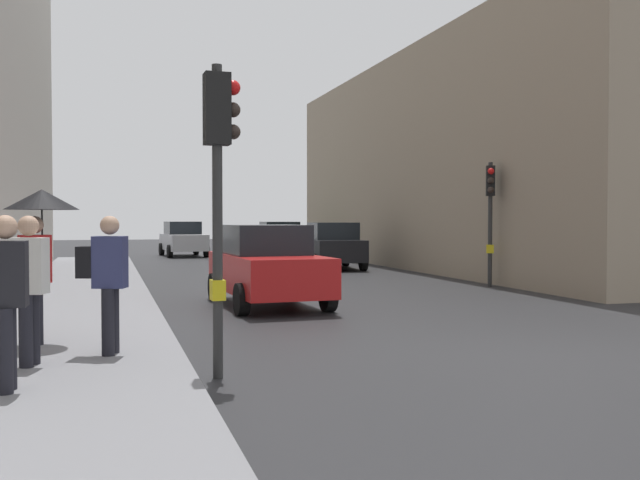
# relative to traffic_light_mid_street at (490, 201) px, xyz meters

# --- Properties ---
(ground_plane) EXTENTS (120.00, 120.00, 0.00)m
(ground_plane) POSITION_rel_traffic_light_mid_street_xyz_m (-4.52, -9.43, -2.40)
(ground_plane) COLOR #28282B
(sidewalk_kerb) EXTENTS (3.11, 40.00, 0.16)m
(sidewalk_kerb) POSITION_rel_traffic_light_mid_street_xyz_m (-10.91, -3.43, -2.32)
(sidewalk_kerb) COLOR gray
(sidewalk_kerb) RESTS_ON ground
(building_facade_right) EXTENTS (12.00, 25.14, 8.23)m
(building_facade_right) POSITION_rel_traffic_light_mid_street_xyz_m (6.31, 8.01, 1.71)
(building_facade_right) COLOR gray
(building_facade_right) RESTS_ON ground
(traffic_light_mid_street) EXTENTS (0.35, 0.45, 3.48)m
(traffic_light_mid_street) POSITION_rel_traffic_light_mid_street_xyz_m (0.00, 0.00, 0.00)
(traffic_light_mid_street) COLOR #2D2D2D
(traffic_light_mid_street) RESTS_ON ground
(traffic_light_near_left) EXTENTS (0.43, 0.25, 3.70)m
(traffic_light_near_left) POSITION_rel_traffic_light_mid_street_xyz_m (-9.03, -9.60, 0.15)
(traffic_light_near_left) COLOR #2D2D2D
(traffic_light_near_left) RESTS_ON ground
(car_green_estate) EXTENTS (2.12, 4.25, 1.76)m
(car_green_estate) POSITION_rel_traffic_light_mid_street_xyz_m (-2.38, 15.92, -1.52)
(car_green_estate) COLOR #2D6038
(car_green_estate) RESTS_ON ground
(car_red_sedan) EXTENTS (2.19, 4.29, 1.76)m
(car_red_sedan) POSITION_rel_traffic_light_mid_street_xyz_m (-6.97, -2.72, -1.52)
(car_red_sedan) COLOR red
(car_red_sedan) RESTS_ON ground
(car_silver_hatchback) EXTENTS (2.26, 4.32, 1.76)m
(car_silver_hatchback) POSITION_rel_traffic_light_mid_street_xyz_m (-6.61, 19.14, -1.52)
(car_silver_hatchback) COLOR #BCBCC1
(car_silver_hatchback) RESTS_ON ground
(car_dark_suv) EXTENTS (2.27, 4.32, 1.76)m
(car_dark_suv) POSITION_rel_traffic_light_mid_street_xyz_m (-2.10, 8.23, -1.52)
(car_dark_suv) COLOR black
(car_dark_suv) RESTS_ON ground
(pedestrian_with_umbrella) EXTENTS (1.00, 1.00, 2.14)m
(pedestrian_with_umbrella) POSITION_rel_traffic_light_mid_street_xyz_m (-11.20, -7.43, -0.56)
(pedestrian_with_umbrella) COLOR black
(pedestrian_with_umbrella) RESTS_ON sidewalk_kerb
(pedestrian_with_black_backpack) EXTENTS (0.65, 0.44, 1.77)m
(pedestrian_with_black_backpack) POSITION_rel_traffic_light_mid_street_xyz_m (-11.24, -9.01, -1.24)
(pedestrian_with_black_backpack) COLOR black
(pedestrian_with_black_backpack) RESTS_ON sidewalk_kerb
(pedestrian_with_grey_backpack) EXTENTS (0.65, 0.44, 1.77)m
(pedestrian_with_grey_backpack) POSITION_rel_traffic_light_mid_street_xyz_m (-10.32, -8.53, -1.24)
(pedestrian_with_grey_backpack) COLOR black
(pedestrian_with_grey_backpack) RESTS_ON sidewalk_kerb
(pedestrian_in_dark_coat) EXTENTS (0.41, 0.36, 1.77)m
(pedestrian_in_dark_coat) POSITION_rel_traffic_light_mid_street_xyz_m (-11.28, -10.34, -1.27)
(pedestrian_in_dark_coat) COLOR black
(pedestrian_in_dark_coat) RESTS_ON sidewalk_kerb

